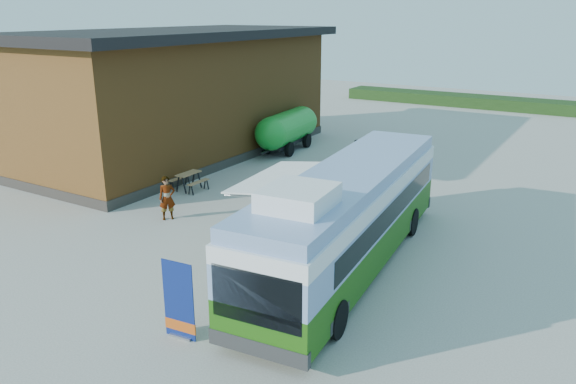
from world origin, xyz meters
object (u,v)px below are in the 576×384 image
Objects in this scene: person_b at (356,155)px; bus at (349,215)px; person_a at (167,198)px; picnic_table at (189,177)px; slurry_tanker at (287,128)px; banner at (179,307)px.

bus is at bearing 37.19° from person_b.
bus reaches higher than person_a.
person_b is at bearing 54.12° from picnic_table.
bus is at bearing -52.60° from person_a.
person_b is at bearing 107.93° from bus.
bus is 17.33m from slurry_tanker.
bus reaches higher than person_b.
person_b is at bearing 21.08° from person_a.
picnic_table is (-10.57, 3.94, -1.28)m from bus.
person_a is at bearing 129.43° from banner.
slurry_tanker reaches higher than picnic_table.
person_b is (-4.91, 11.43, -1.04)m from bus.
picnic_table is 4.14m from person_a.
banner is at bearing -95.82° from person_a.
bus is at bearing 67.78° from banner.
bus is 1.98× the size of slurry_tanker.
picnic_table is at bearing 67.92° from person_a.
banner reaches higher than picnic_table.
person_b is (-2.96, 17.85, -0.03)m from banner.
person_a is at bearing -86.56° from slurry_tanker.
bus is 7.06× the size of person_a.
slurry_tanker is at bearing -96.57° from person_b.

